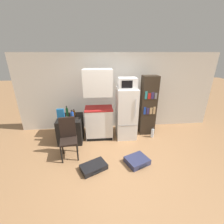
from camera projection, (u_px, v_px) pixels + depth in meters
name	position (u px, v px, depth m)	size (l,w,h in m)	color
ground_plane	(120.00, 165.00, 3.50)	(24.00, 24.00, 0.00)	#A3754C
wall_back	(118.00, 92.00, 4.91)	(6.40, 0.10, 2.45)	silver
side_table	(71.00, 129.00, 4.39)	(0.68, 0.76, 0.72)	black
kitchen_hutch	(99.00, 108.00, 4.34)	(0.80, 0.55, 2.04)	white
refrigerator	(126.00, 113.00, 4.44)	(0.58, 0.65, 1.52)	white
microwave	(127.00, 83.00, 4.10)	(0.50, 0.38, 0.29)	silver
bookshelf	(148.00, 106.00, 4.58)	(0.46, 0.34, 1.83)	#2D2319
bottle_green_tall	(67.00, 112.00, 4.26)	(0.07, 0.07, 0.31)	#1E6028
bottle_milk_white	(67.00, 119.00, 3.97)	(0.07, 0.07, 0.16)	white
bottle_ketchup_red	(72.00, 114.00, 4.25)	(0.06, 0.06, 0.18)	#AD1914
bottle_amber_beer	(74.00, 113.00, 4.31)	(0.07, 0.07, 0.20)	brown
bottle_blue_soda	(72.00, 117.00, 3.96)	(0.09, 0.09, 0.32)	#1E47A3
bowl	(70.00, 118.00, 4.13)	(0.16, 0.16, 0.04)	silver
cereal_box	(61.00, 114.00, 4.08)	(0.19, 0.07, 0.30)	#1E66A8
chair	(68.00, 135.00, 3.63)	(0.46, 0.46, 1.01)	black
suitcase_large_flat	(137.00, 161.00, 3.53)	(0.62, 0.58, 0.13)	navy
suitcase_small_flat	(94.00, 167.00, 3.34)	(0.66, 0.57, 0.12)	black
water_bottle_front	(152.00, 133.00, 4.59)	(0.09, 0.09, 0.33)	silver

